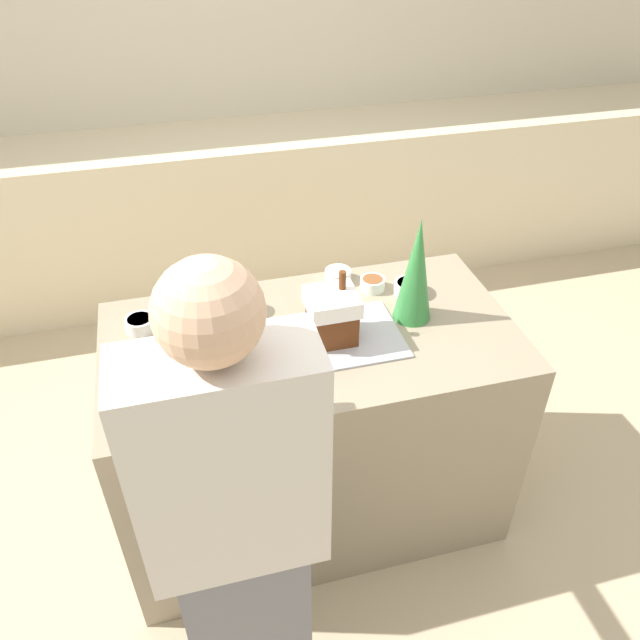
{
  "coord_description": "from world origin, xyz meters",
  "views": [
    {
      "loc": [
        -0.4,
        -1.64,
        2.23
      ],
      "look_at": [
        0.03,
        0.0,
        0.97
      ],
      "focal_mm": 35.0,
      "sensor_mm": 36.0,
      "label": 1
    }
  ],
  "objects_px": {
    "baking_tray": "(332,338)",
    "cookbook": "(213,332)",
    "decorative_tree": "(416,271)",
    "candy_bowl_far_left": "(140,323)",
    "person": "(238,532)",
    "candy_bowl_front_corner": "(247,305)",
    "gingerbread_house": "(332,315)",
    "candy_bowl_center_rear": "(373,283)",
    "candy_bowl_far_right": "(409,287)",
    "candy_bowl_behind_tray": "(338,275)"
  },
  "relations": [
    {
      "from": "cookbook",
      "to": "candy_bowl_center_rear",
      "type": "bearing_deg",
      "value": 11.73
    },
    {
      "from": "gingerbread_house",
      "to": "candy_bowl_center_rear",
      "type": "xyz_separation_m",
      "value": [
        0.23,
        0.26,
        -0.08
      ]
    },
    {
      "from": "candy_bowl_behind_tray",
      "to": "person",
      "type": "xyz_separation_m",
      "value": [
        -0.54,
        -0.98,
        -0.08
      ]
    },
    {
      "from": "candy_bowl_far_right",
      "to": "person",
      "type": "height_order",
      "value": "person"
    },
    {
      "from": "candy_bowl_front_corner",
      "to": "person",
      "type": "xyz_separation_m",
      "value": [
        -0.17,
        -0.87,
        -0.08
      ]
    },
    {
      "from": "decorative_tree",
      "to": "candy_bowl_behind_tray",
      "type": "height_order",
      "value": "decorative_tree"
    },
    {
      "from": "candy_bowl_behind_tray",
      "to": "candy_bowl_front_corner",
      "type": "distance_m",
      "value": 0.39
    },
    {
      "from": "decorative_tree",
      "to": "cookbook",
      "type": "xyz_separation_m",
      "value": [
        -0.7,
        0.07,
        -0.18
      ]
    },
    {
      "from": "gingerbread_house",
      "to": "candy_bowl_far_right",
      "type": "bearing_deg",
      "value": 28.85
    },
    {
      "from": "decorative_tree",
      "to": "candy_bowl_far_right",
      "type": "distance_m",
      "value": 0.22
    },
    {
      "from": "baking_tray",
      "to": "candy_bowl_far_left",
      "type": "bearing_deg",
      "value": 160.81
    },
    {
      "from": "gingerbread_house",
      "to": "cookbook",
      "type": "bearing_deg",
      "value": 161.76
    },
    {
      "from": "candy_bowl_far_left",
      "to": "person",
      "type": "bearing_deg",
      "value": -76.54
    },
    {
      "from": "candy_bowl_far_left",
      "to": "candy_bowl_far_right",
      "type": "xyz_separation_m",
      "value": [
        0.98,
        -0.02,
        -0.0
      ]
    },
    {
      "from": "candy_bowl_front_corner",
      "to": "cookbook",
      "type": "bearing_deg",
      "value": -143.05
    },
    {
      "from": "cookbook",
      "to": "person",
      "type": "relative_size",
      "value": 0.1
    },
    {
      "from": "gingerbread_house",
      "to": "candy_bowl_front_corner",
      "type": "xyz_separation_m",
      "value": [
        -0.25,
        0.23,
        -0.07
      ]
    },
    {
      "from": "candy_bowl_far_left",
      "to": "person",
      "type": "relative_size",
      "value": 0.06
    },
    {
      "from": "gingerbread_house",
      "to": "candy_bowl_far_right",
      "type": "height_order",
      "value": "gingerbread_house"
    },
    {
      "from": "candy_bowl_far_left",
      "to": "candy_bowl_far_right",
      "type": "bearing_deg",
      "value": -1.3
    },
    {
      "from": "baking_tray",
      "to": "candy_bowl_center_rear",
      "type": "bearing_deg",
      "value": 47.95
    },
    {
      "from": "gingerbread_house",
      "to": "candy_bowl_far_right",
      "type": "xyz_separation_m",
      "value": [
        0.36,
        0.2,
        -0.08
      ]
    },
    {
      "from": "baking_tray",
      "to": "cookbook",
      "type": "bearing_deg",
      "value": 161.72
    },
    {
      "from": "candy_bowl_behind_tray",
      "to": "candy_bowl_far_left",
      "type": "bearing_deg",
      "value": -170.21
    },
    {
      "from": "gingerbread_house",
      "to": "candy_bowl_far_left",
      "type": "relative_size",
      "value": 2.38
    },
    {
      "from": "candy_bowl_behind_tray",
      "to": "candy_bowl_front_corner",
      "type": "relative_size",
      "value": 1.11
    },
    {
      "from": "person",
      "to": "candy_bowl_behind_tray",
      "type": "bearing_deg",
      "value": 61.04
    },
    {
      "from": "candy_bowl_front_corner",
      "to": "person",
      "type": "height_order",
      "value": "person"
    },
    {
      "from": "candy_bowl_far_left",
      "to": "person",
      "type": "height_order",
      "value": "person"
    },
    {
      "from": "candy_bowl_far_left",
      "to": "baking_tray",
      "type": "bearing_deg",
      "value": -19.19
    },
    {
      "from": "cookbook",
      "to": "person",
      "type": "height_order",
      "value": "person"
    },
    {
      "from": "candy_bowl_far_right",
      "to": "cookbook",
      "type": "distance_m",
      "value": 0.75
    },
    {
      "from": "candy_bowl_front_corner",
      "to": "person",
      "type": "bearing_deg",
      "value": -101.17
    },
    {
      "from": "candy_bowl_center_rear",
      "to": "decorative_tree",
      "type": "bearing_deg",
      "value": -68.57
    },
    {
      "from": "baking_tray",
      "to": "gingerbread_house",
      "type": "bearing_deg",
      "value": 31.37
    },
    {
      "from": "candy_bowl_behind_tray",
      "to": "candy_bowl_far_right",
      "type": "bearing_deg",
      "value": -32.88
    },
    {
      "from": "candy_bowl_behind_tray",
      "to": "decorative_tree",
      "type": "bearing_deg",
      "value": -57.12
    },
    {
      "from": "cookbook",
      "to": "baking_tray",
      "type": "bearing_deg",
      "value": -18.28
    },
    {
      "from": "baking_tray",
      "to": "candy_bowl_center_rear",
      "type": "height_order",
      "value": "candy_bowl_center_rear"
    },
    {
      "from": "candy_bowl_far_left",
      "to": "person",
      "type": "xyz_separation_m",
      "value": [
        0.2,
        -0.85,
        -0.08
      ]
    },
    {
      "from": "candy_bowl_far_left",
      "to": "candy_bowl_center_rear",
      "type": "bearing_deg",
      "value": 2.56
    },
    {
      "from": "gingerbread_house",
      "to": "candy_bowl_front_corner",
      "type": "bearing_deg",
      "value": 137.62
    },
    {
      "from": "gingerbread_house",
      "to": "candy_bowl_far_right",
      "type": "distance_m",
      "value": 0.41
    },
    {
      "from": "candy_bowl_far_left",
      "to": "decorative_tree",
      "type": "bearing_deg",
      "value": -9.93
    },
    {
      "from": "candy_bowl_behind_tray",
      "to": "candy_bowl_center_rear",
      "type": "relative_size",
      "value": 1.08
    },
    {
      "from": "decorative_tree",
      "to": "candy_bowl_far_left",
      "type": "xyz_separation_m",
      "value": [
        -0.94,
        0.16,
        -0.17
      ]
    },
    {
      "from": "candy_bowl_behind_tray",
      "to": "baking_tray",
      "type": "bearing_deg",
      "value": -109.26
    },
    {
      "from": "baking_tray",
      "to": "decorative_tree",
      "type": "xyz_separation_m",
      "value": [
        0.31,
        0.05,
        0.19
      ]
    },
    {
      "from": "person",
      "to": "candy_bowl_far_right",
      "type": "bearing_deg",
      "value": 46.9
    },
    {
      "from": "candy_bowl_far_left",
      "to": "candy_bowl_front_corner",
      "type": "relative_size",
      "value": 1.11
    }
  ]
}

